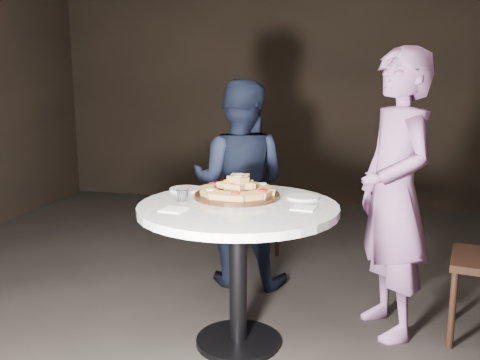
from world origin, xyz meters
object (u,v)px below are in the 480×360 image
Objects in this scene: diner_navy at (240,184)px; diner_teal at (395,195)px; table at (238,231)px; water_glass at (183,195)px; chair_far at (248,208)px; focaccia_pile at (238,187)px; serving_board at (237,195)px.

diner_navy is 0.89× the size of diner_teal.
diner_navy is (-0.20, 0.96, 0.08)m from table.
water_glass reaches higher than table.
chair_far is at bearing -156.12° from diner_teal.
focaccia_pile is 6.25× the size of water_glass.
focaccia_pile is (0.00, -0.00, 0.05)m from serving_board.
water_glass is 1.44m from chair_far.
diner_teal is at bearing 12.46° from focaccia_pile.
diner_navy is (0.13, 0.95, -0.12)m from water_glass.
focaccia_pile is 0.82m from diner_navy.
table is 15.75× the size of water_glass.
chair_far is 0.47× the size of diner_teal.
focaccia_pile is at bearing 103.19° from table.
diner_teal is (0.87, 0.37, 0.17)m from table.
water_glass is 0.04× the size of diner_teal.
table is 1.41× the size of chair_far.
focaccia_pile is at bearing -100.85° from diner_teal.
diner_navy is (-0.16, 0.79, -0.14)m from focaccia_pile.
diner_teal reaches higher than water_glass.
chair_far is (-0.18, 1.22, -0.44)m from focaccia_pile.
table is 2.27× the size of serving_board.
diner_navy is at bearing 101.93° from table.
focaccia_pile is at bearing -7.37° from serving_board.
diner_navy is at bearing 82.33° from water_glass.
diner_navy is (0.02, -0.43, 0.30)m from chair_far.
diner_teal is (0.91, 0.20, -0.05)m from focaccia_pile.
chair_far is at bearing 85.55° from water_glass.
focaccia_pile is at bearing 29.17° from water_glass.
diner_teal is (1.07, -0.58, 0.10)m from diner_navy.
chair_far is at bearing -85.77° from diner_navy.
water_glass is 0.09× the size of chair_far.
serving_board reaches higher than chair_far.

